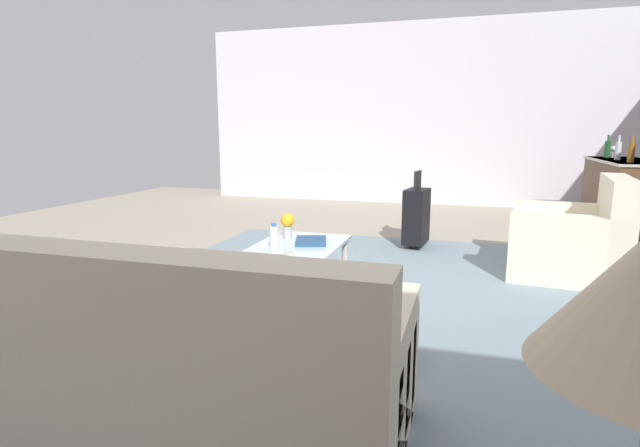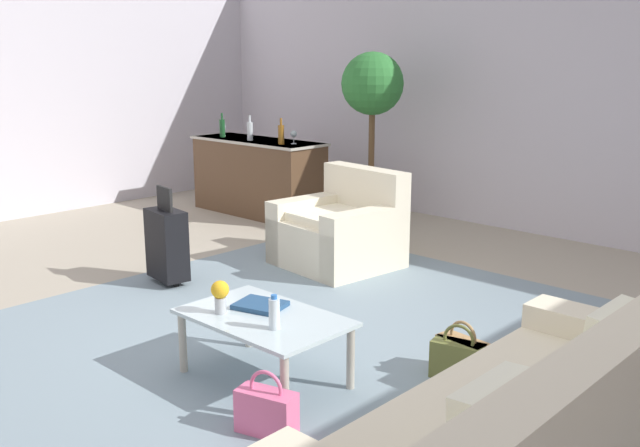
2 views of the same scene
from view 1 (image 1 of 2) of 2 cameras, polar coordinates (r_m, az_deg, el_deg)
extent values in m
plane|color=#A89E89|center=(4.17, 5.71, -7.35)|extent=(12.00, 12.00, 0.00)
cube|color=silver|center=(9.00, 12.28, 12.07)|extent=(0.12, 8.00, 3.10)
cube|color=gray|center=(3.58, 7.02, -10.39)|extent=(5.20, 4.40, 0.01)
cube|color=beige|center=(2.48, -18.67, -15.19)|extent=(0.90, 2.31, 0.45)
cube|color=beige|center=(2.16, -24.36, -13.70)|extent=(0.22, 2.31, 0.86)
cube|color=beige|center=(2.08, 6.41, -17.90)|extent=(0.90, 0.24, 0.59)
cube|color=white|center=(2.55, -31.21, -5.78)|extent=(0.15, 0.40, 0.41)
cube|color=white|center=(1.93, -9.76, -9.30)|extent=(0.16, 0.40, 0.41)
cube|color=beige|center=(4.99, 26.23, -2.80)|extent=(1.09, 1.03, 0.44)
cube|color=beige|center=(4.98, 30.60, -0.55)|extent=(1.00, 0.31, 0.89)
cube|color=beige|center=(4.59, 26.52, -2.90)|extent=(0.31, 0.94, 0.60)
cube|color=beige|center=(5.36, 26.12, -1.06)|extent=(0.31, 0.94, 0.60)
cube|color=white|center=(4.94, 25.90, 0.18)|extent=(0.82, 0.75, 0.08)
cube|color=silver|center=(3.82, -2.73, -2.70)|extent=(1.01, 0.64, 0.02)
cylinder|color=#ADA899|center=(4.22, 2.84, -4.33)|extent=(0.05, 0.05, 0.39)
cylinder|color=#ADA899|center=(3.38, -0.94, -8.16)|extent=(0.05, 0.05, 0.39)
cylinder|color=#ADA899|center=(4.37, -4.06, -3.80)|extent=(0.05, 0.05, 0.39)
cylinder|color=#ADA899|center=(3.57, -9.29, -7.25)|extent=(0.05, 0.05, 0.39)
cylinder|color=silver|center=(3.65, -5.28, -1.72)|extent=(0.06, 0.06, 0.18)
cylinder|color=#2D6BBC|center=(3.63, -5.30, -0.14)|extent=(0.04, 0.04, 0.02)
cube|color=navy|center=(3.90, -1.04, -2.00)|extent=(0.35, 0.31, 0.03)
cylinder|color=#B2B7BC|center=(4.06, -3.71, -1.02)|extent=(0.07, 0.07, 0.10)
sphere|color=gold|center=(4.04, -3.72, 0.37)|extent=(0.11, 0.11, 0.11)
cube|color=#513823|center=(7.29, 31.41, 2.58)|extent=(1.79, 0.61, 0.92)
cube|color=#ADA899|center=(7.25, 31.75, 6.07)|extent=(1.83, 0.65, 0.03)
cylinder|color=silver|center=(7.85, 30.43, 6.55)|extent=(0.07, 0.07, 0.01)
cylinder|color=silver|center=(7.85, 30.46, 6.87)|extent=(0.01, 0.01, 0.08)
sphere|color=silver|center=(7.85, 30.51, 7.38)|extent=(0.08, 0.08, 0.08)
cylinder|color=#194C23|center=(7.72, 29.99, 7.35)|extent=(0.07, 0.07, 0.22)
cylinder|color=#194C23|center=(7.72, 30.09, 8.46)|extent=(0.03, 0.03, 0.08)
cylinder|color=silver|center=(7.21, 30.91, 7.13)|extent=(0.07, 0.07, 0.22)
cylinder|color=silver|center=(7.21, 31.03, 8.32)|extent=(0.03, 0.03, 0.08)
cylinder|color=brown|center=(6.69, 32.02, 6.87)|extent=(0.07, 0.07, 0.22)
cylinder|color=brown|center=(6.69, 32.14, 8.15)|extent=(0.03, 0.03, 0.08)
cube|color=black|center=(5.61, 10.95, 0.83)|extent=(0.43, 0.27, 0.60)
cube|color=black|center=(5.55, 11.09, 4.90)|extent=(0.24, 0.06, 0.20)
cylinder|color=black|center=(5.80, 11.17, -2.12)|extent=(0.03, 0.05, 0.05)
cylinder|color=black|center=(5.54, 10.48, -2.71)|extent=(0.03, 0.05, 0.05)
cube|color=olive|center=(2.93, 7.06, -12.89)|extent=(0.34, 0.21, 0.24)
torus|color=olive|center=(2.87, 7.13, -10.33)|extent=(0.20, 0.06, 0.20)
cube|color=pink|center=(3.65, -11.53, -8.22)|extent=(0.35, 0.22, 0.24)
torus|color=pink|center=(3.60, -11.62, -6.11)|extent=(0.19, 0.07, 0.20)
cube|color=tan|center=(2.93, 8.37, -12.91)|extent=(0.33, 0.17, 0.24)
torus|color=tan|center=(2.88, 8.44, -10.35)|extent=(0.20, 0.04, 0.20)
camera|label=2|loc=(4.02, -67.89, 13.62)|focal=40.00mm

